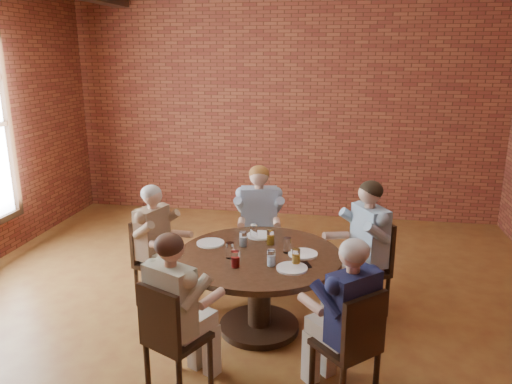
% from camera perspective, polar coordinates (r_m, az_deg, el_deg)
% --- Properties ---
extents(floor, '(7.00, 7.00, 0.00)m').
position_cam_1_polar(floor, '(4.84, -2.28, -15.13)').
color(floor, olive).
rests_on(floor, ground).
extents(wall_back, '(7.00, 0.00, 7.00)m').
position_cam_1_polar(wall_back, '(7.66, 3.10, 9.73)').
color(wall_back, brown).
rests_on(wall_back, ground).
extents(dining_table, '(1.47, 1.47, 0.75)m').
position_cam_1_polar(dining_table, '(4.56, 0.38, -9.65)').
color(dining_table, black).
rests_on(dining_table, floor).
extents(chair_a, '(0.57, 0.57, 0.93)m').
position_cam_1_polar(chair_a, '(5.03, 12.91, -7.82)').
color(chair_a, black).
rests_on(chair_a, floor).
extents(diner_a, '(0.81, 0.77, 1.32)m').
position_cam_1_polar(diner_a, '(4.93, 12.18, -6.32)').
color(diner_a, teal).
rests_on(diner_a, floor).
extents(chair_b, '(0.48, 0.48, 0.92)m').
position_cam_1_polar(chair_b, '(5.62, 0.34, -4.96)').
color(chair_b, black).
rests_on(chair_b, floor).
extents(diner_b, '(0.61, 0.71, 1.31)m').
position_cam_1_polar(diner_b, '(5.49, 0.35, -3.78)').
color(diner_b, gray).
rests_on(diner_b, floor).
extents(chair_c, '(0.48, 0.48, 0.88)m').
position_cam_1_polar(chair_c, '(5.19, -11.76, -7.29)').
color(chair_c, black).
rests_on(chair_c, floor).
extents(diner_c, '(0.69, 0.62, 1.24)m').
position_cam_1_polar(diner_c, '(5.10, -11.20, -6.07)').
color(diner_c, brown).
rests_on(diner_c, floor).
extents(chair_d, '(0.52, 0.52, 0.90)m').
position_cam_1_polar(chair_d, '(3.82, -9.79, -15.85)').
color(chair_d, black).
rests_on(chair_d, floor).
extents(diner_d, '(0.70, 0.75, 1.26)m').
position_cam_1_polar(diner_d, '(3.80, -9.06, -13.59)').
color(diner_d, beige).
rests_on(diner_d, floor).
extents(chair_e, '(0.55, 0.55, 0.89)m').
position_cam_1_polar(chair_e, '(3.75, 11.01, -16.58)').
color(chair_e, black).
rests_on(chair_e, floor).
extents(diner_e, '(0.76, 0.76, 1.26)m').
position_cam_1_polar(diner_e, '(3.73, 10.30, -14.30)').
color(diner_e, '#161B3F').
rests_on(diner_e, floor).
extents(plate_a, '(0.26, 0.26, 0.01)m').
position_cam_1_polar(plate_a, '(4.47, 5.39, -7.05)').
color(plate_a, white).
rests_on(plate_a, dining_table).
extents(plate_b, '(0.26, 0.26, 0.01)m').
position_cam_1_polar(plate_b, '(4.88, 0.49, -4.97)').
color(plate_b, white).
rests_on(plate_b, dining_table).
extents(plate_c, '(0.26, 0.26, 0.01)m').
position_cam_1_polar(plate_c, '(4.71, -5.23, -5.82)').
color(plate_c, white).
rests_on(plate_c, dining_table).
extents(plate_d, '(0.26, 0.26, 0.01)m').
position_cam_1_polar(plate_d, '(4.18, 4.12, -8.67)').
color(plate_d, white).
rests_on(plate_d, dining_table).
extents(glass_a, '(0.07, 0.07, 0.14)m').
position_cam_1_polar(glass_a, '(4.48, 3.58, -6.10)').
color(glass_a, white).
rests_on(glass_a, dining_table).
extents(glass_b, '(0.07, 0.07, 0.14)m').
position_cam_1_polar(glass_b, '(4.66, 1.66, -5.20)').
color(glass_b, white).
rests_on(glass_b, dining_table).
extents(glass_c, '(0.07, 0.07, 0.14)m').
position_cam_1_polar(glass_c, '(4.80, -0.25, -4.56)').
color(glass_c, white).
rests_on(glass_c, dining_table).
extents(glass_d, '(0.07, 0.07, 0.14)m').
position_cam_1_polar(glass_d, '(4.62, -1.49, -5.39)').
color(glass_d, white).
rests_on(glass_d, dining_table).
extents(glass_e, '(0.07, 0.07, 0.14)m').
position_cam_1_polar(glass_e, '(4.36, -3.00, -6.69)').
color(glass_e, white).
rests_on(glass_e, dining_table).
extents(glass_f, '(0.07, 0.07, 0.14)m').
position_cam_1_polar(glass_f, '(4.18, -2.38, -7.69)').
color(glass_f, white).
rests_on(glass_f, dining_table).
extents(glass_g, '(0.07, 0.07, 0.14)m').
position_cam_1_polar(glass_g, '(4.21, 1.75, -7.53)').
color(glass_g, white).
rests_on(glass_g, dining_table).
extents(glass_h, '(0.07, 0.07, 0.14)m').
position_cam_1_polar(glass_h, '(4.24, 4.60, -7.40)').
color(glass_h, white).
rests_on(glass_h, dining_table).
extents(smartphone, '(0.11, 0.14, 0.01)m').
position_cam_1_polar(smartphone, '(4.26, 5.73, -8.25)').
color(smartphone, black).
rests_on(smartphone, dining_table).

